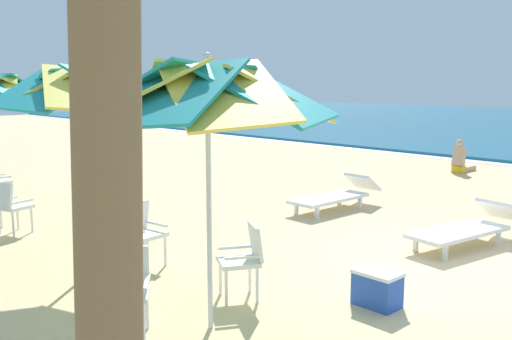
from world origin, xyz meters
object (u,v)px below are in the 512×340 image
palm_tree_0 (101,17)px  plastic_chair_0 (127,286)px  plastic_chair_1 (244,256)px  beach_umbrella_1 (81,90)px  plastic_chair_3 (11,204)px  cooler_box (377,288)px  beachgoer_seated (461,162)px  beach_umbrella_0 (208,94)px  plastic_chair_2 (142,230)px  sun_lounger_1 (467,228)px  sun_lounger_2 (336,195)px

palm_tree_0 → plastic_chair_0: bearing=148.2°
plastic_chair_1 → beach_umbrella_1: 2.87m
plastic_chair_3 → cooler_box: 6.09m
beachgoer_seated → palm_tree_0: bearing=-70.6°
plastic_chair_0 → beach_umbrella_1: bearing=163.0°
beach_umbrella_0 → plastic_chair_2: 2.89m
beach_umbrella_1 → sun_lounger_1: size_ratio=1.23×
beach_umbrella_1 → sun_lounger_1: 5.85m
plastic_chair_1 → plastic_chair_2: same height
plastic_chair_0 → plastic_chair_3: size_ratio=1.00×
palm_tree_0 → plastic_chair_3: bearing=164.1°
plastic_chair_0 → sun_lounger_1: (0.87, 5.30, -0.22)m
plastic_chair_1 → cooler_box: bearing=37.7°
plastic_chair_0 → cooler_box: plastic_chair_0 is taller
sun_lounger_2 → beach_umbrella_1: bearing=-88.5°
plastic_chair_1 → sun_lounger_1: size_ratio=0.39×
beach_umbrella_1 → sun_lounger_2: 5.64m
cooler_box → beach_umbrella_0: bearing=-115.9°
plastic_chair_2 → cooler_box: 3.19m
beach_umbrella_1 → plastic_chair_3: size_ratio=3.14×
sun_lounger_2 → plastic_chair_0: bearing=-70.6°
beach_umbrella_0 → plastic_chair_1: beach_umbrella_0 is taller
plastic_chair_2 → sun_lounger_2: plastic_chair_2 is taller
plastic_chair_0 → sun_lounger_1: size_ratio=0.39×
plastic_chair_2 → palm_tree_0: bearing=-33.9°
sun_lounger_1 → palm_tree_0: 7.17m
plastic_chair_0 → beachgoer_seated: size_ratio=0.94×
beach_umbrella_0 → cooler_box: size_ratio=5.45×
sun_lounger_1 → sun_lounger_2: 2.96m
beach_umbrella_1 → beachgoer_seated: size_ratio=2.94×
plastic_chair_2 → plastic_chair_1: bearing=6.4°
plastic_chair_2 → beach_umbrella_0: bearing=-15.1°
plastic_chair_1 → palm_tree_0: bearing=-53.8°
beach_umbrella_1 → plastic_chair_3: bearing=-179.9°
plastic_chair_2 → beachgoer_seated: size_ratio=0.94×
plastic_chair_1 → palm_tree_0: 4.11m
beachgoer_seated → plastic_chair_0: bearing=-78.0°
palm_tree_0 → cooler_box: size_ratio=8.99×
beach_umbrella_0 → plastic_chair_1: bearing=114.3°
sun_lounger_2 → palm_tree_0: 8.64m
plastic_chair_2 → plastic_chair_3: (-2.84, -0.67, 0.00)m
sun_lounger_1 → palm_tree_0: size_ratio=0.49×
sun_lounger_1 → palm_tree_0: palm_tree_0 is taller
plastic_chair_1 → sun_lounger_2: 4.87m
sun_lounger_1 → beachgoer_seated: (-3.40, 6.63, 0.01)m
beachgoer_seated → cooler_box: bearing=-68.3°
plastic_chair_3 → cooler_box: size_ratio=1.73×
plastic_chair_3 → sun_lounger_2: bearing=64.6°
palm_tree_0 → beachgoer_seated: palm_tree_0 is taller
palm_tree_0 → cooler_box: palm_tree_0 is taller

